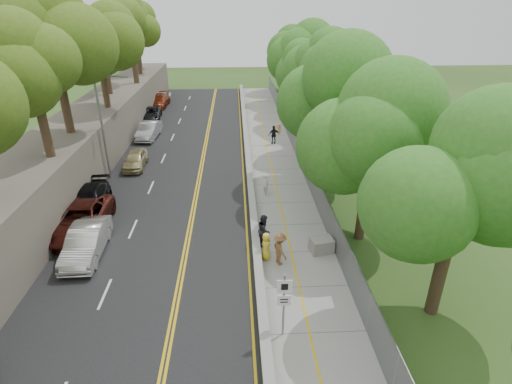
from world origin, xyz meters
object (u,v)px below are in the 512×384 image
object	(u,v)px
streetlight	(104,121)
painter_0	(266,246)
car_2	(82,219)
person_far	(274,135)
signpost	(284,299)
car_1	(86,242)
construction_barrel	(278,128)
concrete_block	(321,245)

from	to	relation	value
streetlight	painter_0	distance (m)	16.51
car_2	person_far	distance (m)	20.23
signpost	car_1	size ratio (longest dim) A/B	0.64
construction_barrel	car_1	xyz separation A→B (m)	(-12.74, -21.71, 0.35)
construction_barrel	person_far	size ratio (longest dim) A/B	0.48
construction_barrel	car_2	distance (m)	23.62
signpost	person_far	distance (m)	24.52
construction_barrel	concrete_block	xyz separation A→B (m)	(0.18, -22.10, -0.03)
streetlight	concrete_block	distance (m)	18.56
construction_barrel	concrete_block	size ratio (longest dim) A/B	0.72
concrete_block	car_2	xyz separation A→B (m)	(-14.00, 2.96, 0.40)
concrete_block	painter_0	bearing A→B (deg)	-170.74
car_2	streetlight	bearing A→B (deg)	91.80
streetlight	concrete_block	size ratio (longest dim) A/B	6.57
streetlight	painter_0	world-z (taller)	streetlight
person_far	car_2	bearing A→B (deg)	37.60
concrete_block	car_1	bearing A→B (deg)	178.26
car_2	painter_0	xyz separation A→B (m)	(10.87, -3.47, -0.02)
person_far	signpost	bearing A→B (deg)	73.36
signpost	concrete_block	xyz separation A→B (m)	(2.84, 6.02, -1.51)
streetlight	person_far	world-z (taller)	streetlight
painter_0	car_1	bearing A→B (deg)	81.32
signpost	car_1	distance (m)	12.00
signpost	person_far	bearing A→B (deg)	85.60
signpost	painter_0	distance (m)	5.63
concrete_block	streetlight	bearing A→B (deg)	142.53
concrete_block	car_2	size ratio (longest dim) A/B	0.21
streetlight	construction_barrel	size ratio (longest dim) A/B	9.08
signpost	concrete_block	world-z (taller)	signpost
concrete_block	car_2	bearing A→B (deg)	168.08
streetlight	car_2	size ratio (longest dim) A/B	1.36
signpost	car_2	distance (m)	14.37
signpost	car_1	bearing A→B (deg)	147.57
streetlight	painter_0	bearing A→B (deg)	-45.75
streetlight	person_far	bearing A→B (deg)	28.96
painter_0	concrete_block	bearing A→B (deg)	-84.15
car_2	person_far	xyz separation A→B (m)	(13.05, 15.46, 0.10)
car_1	person_far	distance (m)	21.63
signpost	construction_barrel	xyz separation A→B (m)	(2.66, 28.12, -1.47)
construction_barrel	streetlight	bearing A→B (deg)	-141.91
construction_barrel	painter_0	size ratio (longest dim) A/B	0.56
painter_0	construction_barrel	bearing A→B (deg)	-10.86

